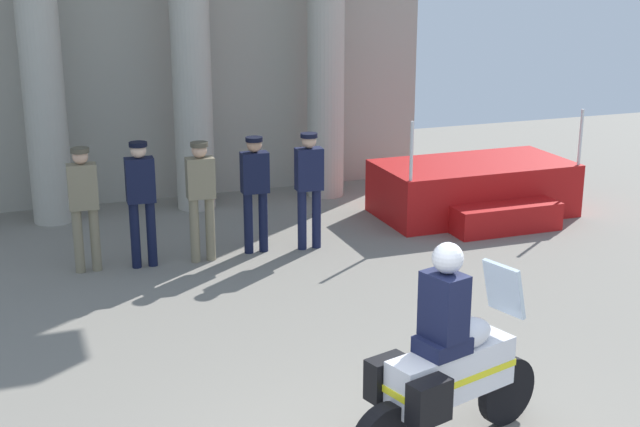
# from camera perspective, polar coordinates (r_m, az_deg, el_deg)

# --- Properties ---
(reviewing_stand) EXTENTS (3.13, 2.11, 1.76)m
(reviewing_stand) POSITION_cam_1_polar(r_m,az_deg,el_deg) (14.64, 9.95, 1.48)
(reviewing_stand) COLOR #B71414
(reviewing_stand) RESTS_ON ground_plane
(officer_in_row_0) EXTENTS (0.39, 0.24, 1.70)m
(officer_in_row_0) POSITION_cam_1_polar(r_m,az_deg,el_deg) (12.10, -14.96, 0.87)
(officer_in_row_0) COLOR #7A7056
(officer_in_row_0) RESTS_ON ground_plane
(officer_in_row_1) EXTENTS (0.39, 0.24, 1.74)m
(officer_in_row_1) POSITION_cam_1_polar(r_m,az_deg,el_deg) (12.10, -11.44, 1.23)
(officer_in_row_1) COLOR black
(officer_in_row_1) RESTS_ON ground_plane
(officer_in_row_2) EXTENTS (0.39, 0.24, 1.69)m
(officer_in_row_2) POSITION_cam_1_polar(r_m,az_deg,el_deg) (12.20, -7.66, 1.40)
(officer_in_row_2) COLOR #7A7056
(officer_in_row_2) RESTS_ON ground_plane
(officer_in_row_3) EXTENTS (0.39, 0.24, 1.68)m
(officer_in_row_3) POSITION_cam_1_polar(r_m,az_deg,el_deg) (12.50, -4.20, 1.84)
(officer_in_row_3) COLOR black
(officer_in_row_3) RESTS_ON ground_plane
(officer_in_row_4) EXTENTS (0.39, 0.24, 1.70)m
(officer_in_row_4) POSITION_cam_1_polar(r_m,az_deg,el_deg) (12.63, -0.70, 2.09)
(officer_in_row_4) COLOR #141938
(officer_in_row_4) RESTS_ON ground_plane
(motorcycle_with_rider) EXTENTS (2.04, 0.91, 1.90)m
(motorcycle_with_rider) POSITION_cam_1_polar(r_m,az_deg,el_deg) (7.64, 8.07, -9.72)
(motorcycle_with_rider) COLOR black
(motorcycle_with_rider) RESTS_ON ground_plane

